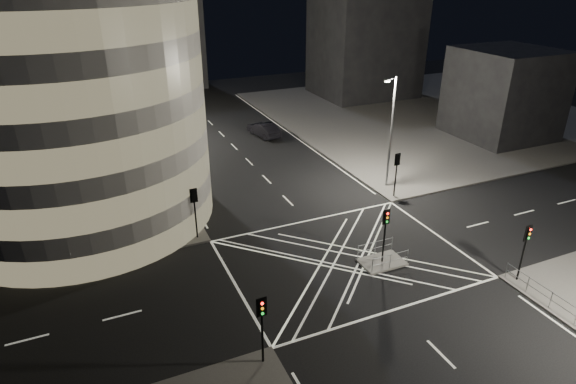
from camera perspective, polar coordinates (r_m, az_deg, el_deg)
name	(u,v)px	position (r m, az deg, el deg)	size (l,w,h in m)	color
ground	(346,258)	(34.14, 6.83, -7.83)	(120.00, 120.00, 0.00)	black
sidewalk_far_right	(430,113)	(70.18, 16.46, 8.98)	(42.00, 42.00, 0.15)	#54504E
central_island	(382,262)	(34.01, 11.06, -8.15)	(3.00, 2.00, 0.15)	slate
office_block_rear	(2,36)	(67.10, -30.77, 15.59)	(24.00, 16.00, 22.00)	#999691
building_right_far	(365,45)	(77.15, 9.08, 16.85)	(14.00, 12.00, 15.00)	black
building_right_near	(504,93)	(62.01, 24.22, 10.62)	(10.00, 10.00, 10.00)	black
building_far_end	(143,32)	(83.64, -16.82, 17.71)	(18.00, 8.00, 18.00)	black
tree_a	(162,171)	(36.30, -14.72, 2.43)	(4.26, 4.26, 7.27)	black
tree_b	(148,144)	(41.84, -16.23, 5.47)	(5.17, 5.17, 7.91)	black
tree_c	(138,128)	(47.62, -17.32, 7.29)	(4.64, 4.64, 7.28)	black
tree_d	(130,111)	(53.34, -18.24, 9.13)	(4.83, 4.83, 7.47)	black
tree_e	(124,104)	(59.32, -18.88, 9.81)	(3.42, 3.42, 5.91)	black
traffic_signal_fl	(194,204)	(35.41, -11.03, -1.41)	(0.55, 0.22, 4.00)	black
traffic_signal_nl	(262,318)	(24.33, -3.12, -14.72)	(0.55, 0.22, 4.00)	black
traffic_signal_fr	(397,167)	(42.27, 12.76, 2.93)	(0.55, 0.22, 4.00)	black
traffic_signal_nr	(526,243)	(33.54, 26.35, -5.39)	(0.55, 0.22, 4.00)	black
traffic_signal_island	(385,226)	(32.55, 11.47, -3.97)	(0.55, 0.22, 4.00)	black
street_lamp_left_near	(168,148)	(39.02, -14.08, 5.03)	(1.25, 0.25, 10.00)	slate
street_lamp_left_far	(135,97)	(56.17, -17.64, 10.72)	(1.25, 0.25, 10.00)	slate
street_lamp_right_far	(391,129)	(43.41, 12.09, 7.28)	(1.25, 0.25, 10.00)	slate
railing_island_south	(390,261)	(33.07, 12.02, -8.01)	(2.80, 0.06, 1.10)	slate
railing_island_north	(375,248)	(34.29, 10.31, -6.54)	(2.80, 0.06, 1.10)	slate
sedan	(264,129)	(57.86, -2.89, 7.43)	(1.79, 5.14, 1.69)	black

